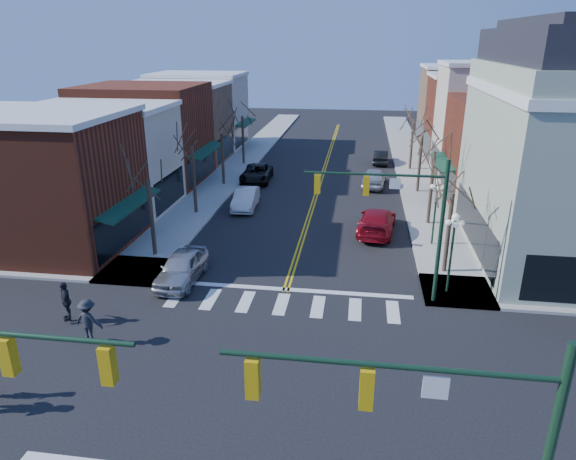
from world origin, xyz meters
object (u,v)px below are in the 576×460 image
at_px(lamppost_midblock, 436,201).
at_px(car_left_far, 257,173).
at_px(lamppost_corner, 453,240).
at_px(car_right_mid, 374,177).
at_px(car_right_far, 381,157).
at_px(car_left_near, 182,267).
at_px(car_left_mid, 246,199).
at_px(car_right_near, 377,221).
at_px(pedestrian_dark_b, 88,320).
at_px(pedestrian_dark_a, 66,301).

relative_size(lamppost_midblock, car_left_far, 0.80).
height_order(lamppost_corner, car_right_mid, lamppost_corner).
bearing_deg(car_right_far, car_left_near, 72.21).
bearing_deg(car_left_near, car_left_far, 91.76).
bearing_deg(car_left_mid, car_right_near, -25.05).
xyz_separation_m(car_right_far, pedestrian_dark_b, (-13.17, -35.78, 0.40)).
relative_size(car_right_mid, pedestrian_dark_b, 2.52).
bearing_deg(car_left_far, lamppost_corner, -57.65).
relative_size(lamppost_corner, car_left_near, 0.92).
relative_size(lamppost_corner, car_right_near, 0.77).
bearing_deg(lamppost_midblock, car_left_far, 135.59).
height_order(car_left_mid, pedestrian_dark_a, pedestrian_dark_a).
height_order(lamppost_midblock, car_left_far, lamppost_midblock).
relative_size(car_right_near, pedestrian_dark_b, 2.95).
distance_m(lamppost_corner, car_left_far, 24.62).
xyz_separation_m(lamppost_midblock, car_left_mid, (-13.24, 5.85, -2.21)).
xyz_separation_m(lamppost_corner, lamppost_midblock, (0.00, 6.50, 0.00)).
height_order(car_left_near, pedestrian_dark_b, pedestrian_dark_b).
bearing_deg(car_left_mid, car_right_far, 54.12).
height_order(lamppost_corner, car_left_near, lamppost_corner).
bearing_deg(pedestrian_dark_a, car_right_mid, 119.47).
xyz_separation_m(lamppost_midblock, car_right_far, (-2.59, 22.48, -2.26)).
xyz_separation_m(car_right_near, pedestrian_dark_a, (-14.24, -13.73, 0.27)).
distance_m(lamppost_midblock, car_right_far, 22.74).
xyz_separation_m(car_right_near, car_right_far, (0.81, 20.56, -0.11)).
distance_m(car_left_far, car_right_far, 14.38).
bearing_deg(lamppost_midblock, car_left_mid, 156.14).
bearing_deg(car_left_far, lamppost_midblock, -46.74).
bearing_deg(car_right_mid, car_right_far, -88.58).
height_order(car_right_mid, pedestrian_dark_a, pedestrian_dark_a).
relative_size(lamppost_corner, car_left_far, 0.80).
height_order(car_left_near, car_right_mid, car_right_mid).
relative_size(lamppost_corner, lamppost_midblock, 1.00).
xyz_separation_m(car_left_near, car_right_far, (11.27, 29.48, -0.10)).
distance_m(car_left_near, pedestrian_dark_a, 6.13).
bearing_deg(pedestrian_dark_b, car_right_near, -121.40).
distance_m(car_right_mid, pedestrian_dark_b, 29.44).
relative_size(lamppost_midblock, pedestrian_dark_a, 2.32).
relative_size(car_left_near, pedestrian_dark_a, 2.52).
height_order(car_left_far, car_right_far, car_left_far).
height_order(lamppost_midblock, car_left_mid, lamppost_midblock).
distance_m(car_left_mid, car_right_far, 19.74).
bearing_deg(car_right_far, pedestrian_dark_a, 69.43).
relative_size(pedestrian_dark_a, pedestrian_dark_b, 0.98).
bearing_deg(lamppost_corner, pedestrian_dark_a, -163.25).
relative_size(lamppost_midblock, car_left_near, 0.92).
bearing_deg(car_left_far, car_right_far, 35.45).
bearing_deg(car_right_far, lamppost_midblock, 99.70).
relative_size(car_left_far, car_right_near, 0.96).
bearing_deg(lamppost_corner, lamppost_midblock, 90.00).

